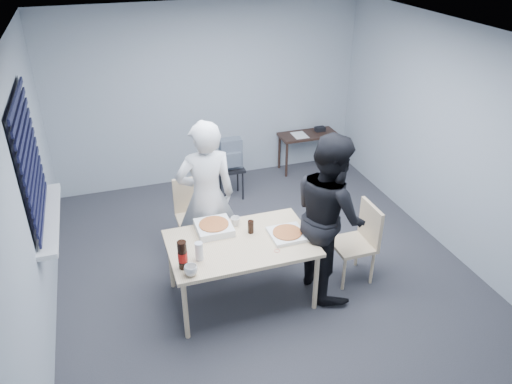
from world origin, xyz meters
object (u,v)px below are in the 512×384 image
object	(u,v)px
dining_table	(241,247)
chair_right	(360,237)
chair_far	(194,210)
stool	(231,174)
person_white	(206,198)
soda_bottle	(183,255)
mug_b	(235,221)
backpack	(231,154)
person_black	(329,215)
side_table	(308,138)
mug_a	(191,270)

from	to	relation	value
dining_table	chair_right	distance (m)	1.34
chair_far	stool	xyz separation A→B (m)	(0.76, 1.05, -0.15)
person_white	soda_bottle	distance (m)	1.00
mug_b	backpack	bearing A→B (deg)	75.76
dining_table	chair_right	bearing A→B (deg)	-2.44
person_black	backpack	distance (m)	2.24
person_white	side_table	distance (m)	2.88
backpack	mug_a	xyz separation A→B (m)	(-1.07, -2.47, 0.07)
person_black	stool	distance (m)	2.30
chair_right	mug_b	world-z (taller)	chair_right
mug_a	side_table	bearing A→B (deg)	50.60
stool	soda_bottle	distance (m)	2.65
chair_far	chair_right	bearing A→B (deg)	-35.30
chair_far	chair_right	world-z (taller)	same
backpack	soda_bottle	world-z (taller)	soda_bottle
dining_table	stool	distance (m)	2.20
person_black	stool	bearing A→B (deg)	10.98
chair_far	mug_b	world-z (taller)	chair_far
mug_a	soda_bottle	bearing A→B (deg)	110.13
side_table	mug_a	bearing A→B (deg)	-129.40
stool	chair_right	bearing A→B (deg)	-68.98
chair_right	dining_table	bearing A→B (deg)	177.56
person_black	soda_bottle	size ratio (longest dim) A/B	6.17
dining_table	person_black	distance (m)	0.95
chair_right	person_white	world-z (taller)	person_white
person_black	stool	world-z (taller)	person_black
soda_bottle	stool	bearing A→B (deg)	64.71
side_table	mug_b	bearing A→B (deg)	-128.48
chair_right	stool	distance (m)	2.34
person_white	person_black	size ratio (longest dim) A/B	1.00
chair_right	person_black	world-z (taller)	person_black
person_black	mug_a	distance (m)	1.53
stool	mug_b	bearing A→B (deg)	-104.14
chair_far	person_black	size ratio (longest dim) A/B	0.50
soda_bottle	person_white	bearing A→B (deg)	64.15
stool	backpack	bearing A→B (deg)	-90.00
chair_far	mug_a	xyz separation A→B (m)	(-0.31, -1.43, 0.24)
chair_right	mug_a	world-z (taller)	chair_right
chair_far	person_black	bearing A→B (deg)	-44.22
person_white	stool	distance (m)	1.69
chair_right	soda_bottle	world-z (taller)	soda_bottle
chair_right	mug_b	size ratio (longest dim) A/B	8.90
person_white	mug_b	size ratio (longest dim) A/B	17.70
stool	mug_a	bearing A→B (deg)	-113.31
side_table	mug_b	distance (m)	2.97
dining_table	chair_right	xyz separation A→B (m)	(1.33, -0.06, -0.13)
backpack	stool	bearing A→B (deg)	67.49
chair_right	side_table	bearing A→B (deg)	78.44
backpack	mug_b	distance (m)	1.85
side_table	mug_b	world-z (taller)	mug_b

